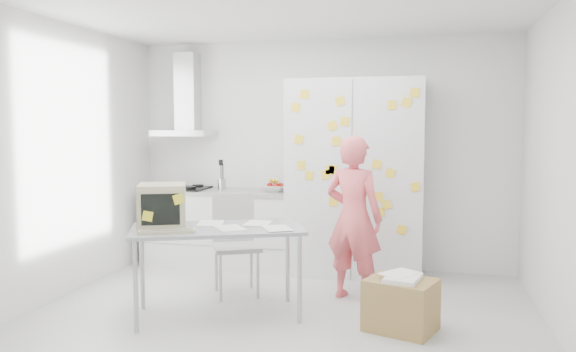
% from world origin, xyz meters
% --- Properties ---
extents(floor, '(4.50, 4.00, 0.02)m').
position_xyz_m(floor, '(0.00, 0.00, -0.01)').
color(floor, silver).
rests_on(floor, ground).
extents(walls, '(4.52, 4.01, 2.70)m').
position_xyz_m(walls, '(0.00, 0.72, 1.35)').
color(walls, white).
rests_on(walls, ground).
extents(ceiling, '(4.50, 4.00, 0.02)m').
position_xyz_m(ceiling, '(0.00, 0.00, 2.70)').
color(ceiling, white).
rests_on(ceiling, walls).
extents(counter_run, '(1.84, 0.63, 1.28)m').
position_xyz_m(counter_run, '(-1.20, 1.70, 0.47)').
color(counter_run, white).
rests_on(counter_run, ground).
extents(range_hood, '(0.70, 0.48, 1.01)m').
position_xyz_m(range_hood, '(-1.65, 1.84, 1.96)').
color(range_hood, silver).
rests_on(range_hood, walls).
extents(tall_cabinet, '(1.50, 0.68, 2.20)m').
position_xyz_m(tall_cabinet, '(0.45, 1.67, 1.10)').
color(tall_cabinet, silver).
rests_on(tall_cabinet, ground).
extents(person, '(0.67, 0.55, 1.60)m').
position_xyz_m(person, '(0.55, 0.75, 0.80)').
color(person, '#F25E65').
rests_on(person, ground).
extents(desk, '(1.65, 1.26, 1.18)m').
position_xyz_m(desk, '(-0.84, -0.11, 0.89)').
color(desk, '#93969C').
rests_on(desk, ground).
extents(chair, '(0.61, 0.61, 1.00)m').
position_xyz_m(chair, '(-0.63, 0.68, 0.56)').
color(chair, '#AAAAA8').
rests_on(chair, ground).
extents(cardboard_box, '(0.64, 0.58, 0.47)m').
position_xyz_m(cardboard_box, '(1.04, -0.01, 0.22)').
color(cardboard_box, '#A38246').
rests_on(cardboard_box, ground).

